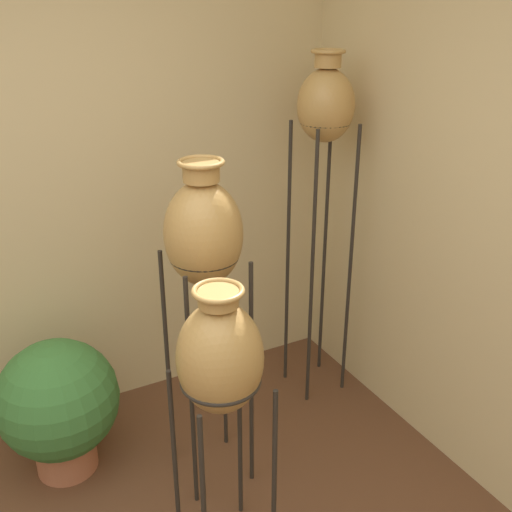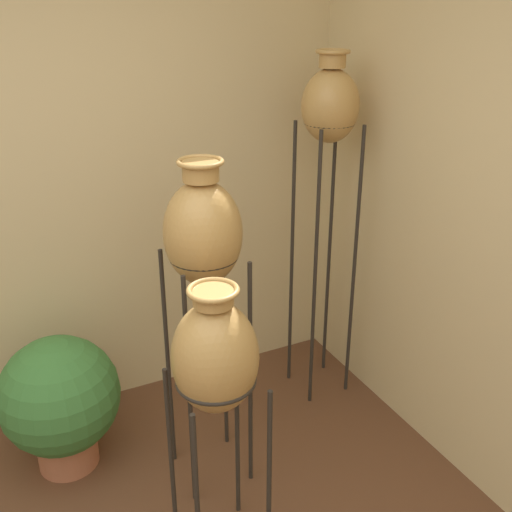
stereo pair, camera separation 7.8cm
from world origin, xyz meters
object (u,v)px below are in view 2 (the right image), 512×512
(vase_stand_short, at_px, (215,359))
(potted_plant, at_px, (60,400))
(vase_stand_tall, at_px, (330,117))
(vase_stand_medium, at_px, (203,236))

(vase_stand_short, bearing_deg, potted_plant, 121.29)
(vase_stand_tall, relative_size, vase_stand_short, 1.55)
(vase_stand_tall, xyz_separation_m, vase_stand_medium, (-0.84, -0.37, -0.36))
(vase_stand_tall, bearing_deg, vase_stand_medium, -155.95)
(vase_stand_tall, xyz_separation_m, potted_plant, (-1.47, -0.02, -1.22))
(vase_stand_tall, xyz_separation_m, vase_stand_short, (-0.98, -0.82, -0.66))
(vase_stand_short, height_order, potted_plant, vase_stand_short)
(vase_stand_medium, bearing_deg, vase_stand_short, -107.45)
(vase_stand_tall, distance_m, vase_stand_medium, 0.99)
(vase_stand_tall, distance_m, potted_plant, 1.91)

